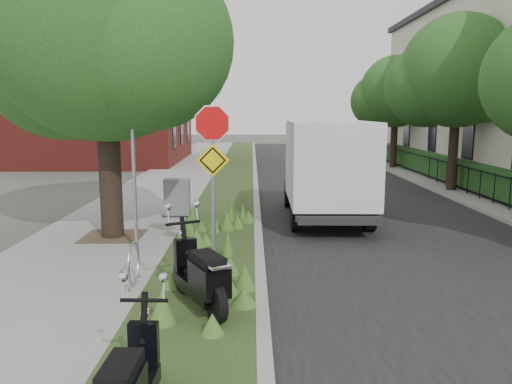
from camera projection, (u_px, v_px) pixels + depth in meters
ground at (287, 279)px, 9.27m from camera, size 120.00×120.00×0.00m
sidewalk_near at (158, 192)px, 19.10m from camera, size 3.50×60.00×0.12m
verge at (230, 191)px, 19.12m from camera, size 2.00×60.00×0.12m
kerb_near at (256, 191)px, 19.13m from camera, size 0.20×60.00×0.13m
road at (347, 193)px, 19.17m from camera, size 7.00×60.00×0.01m
kerb_far at (438, 191)px, 19.19m from camera, size 0.20×60.00×0.13m
footpath_far at (482, 191)px, 19.20m from camera, size 3.20×60.00×0.12m
street_tree_main at (101, 35)px, 11.30m from camera, size 6.21×5.54×7.66m
bare_post at (133, 157)px, 10.69m from camera, size 0.08×0.08×4.00m
bike_hoop at (133, 264)px, 8.58m from camera, size 0.06×0.78×0.77m
sign_assembly at (213, 152)px, 9.47m from camera, size 0.94×0.08×3.22m
fence_far at (457, 175)px, 19.10m from camera, size 0.04×24.00×1.00m
hedge_far at (475, 175)px, 19.10m from camera, size 1.00×24.00×1.10m
brick_building at (106, 93)px, 30.25m from camera, size 9.40×10.40×8.30m
far_tree_b at (456, 77)px, 18.56m from camera, size 4.83×4.31×6.56m
far_tree_c at (395, 95)px, 26.52m from camera, size 4.37×3.89×5.93m
scooter_near at (203, 282)px, 7.43m from camera, size 1.06×1.77×0.92m
box_truck at (326, 165)px, 14.19m from camera, size 2.24×5.37×2.41m
utility_cabinet at (177, 198)px, 14.32m from camera, size 0.80×0.54×1.07m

